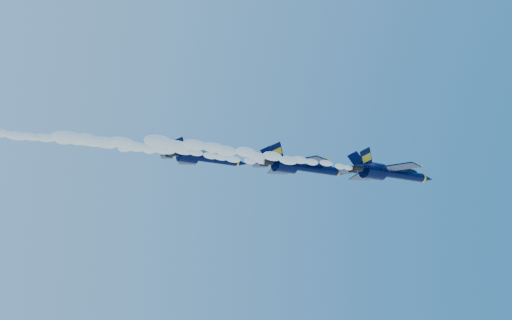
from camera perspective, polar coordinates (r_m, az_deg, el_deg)
jet_lead at (r=91.93m, az=13.17°, el=-1.23°), size 17.17×14.09×6.38m
smoke_trail_jet_lead at (r=77.60m, az=0.58°, el=0.42°), size 32.40×1.78×1.60m
jet_second at (r=96.46m, az=4.62°, el=-0.64°), size 17.70×14.52×6.58m
smoke_trail_jet_second at (r=85.08m, az=-8.51°, el=1.01°), size 32.40×1.83×1.65m
jet_third at (r=97.70m, az=-5.25°, el=0.23°), size 15.17×12.44×5.64m
smoke_trail_jet_third at (r=90.43m, az=-18.29°, el=1.80°), size 32.40×1.57×1.41m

